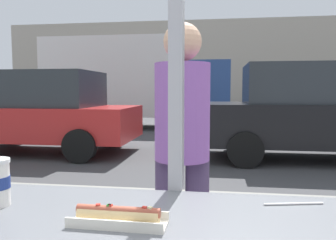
% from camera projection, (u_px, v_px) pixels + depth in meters
% --- Properties ---
extents(ground_plane, '(60.00, 60.00, 0.00)m').
position_uv_depth(ground_plane, '(211.00, 140.00, 9.13)').
color(ground_plane, '#424244').
extents(building_facade_far, '(28.00, 1.20, 5.86)m').
position_uv_depth(building_facade_far, '(215.00, 66.00, 22.04)').
color(building_facade_far, '#A89E8E').
rests_on(building_facade_far, ground).
extents(hotdog_tray_near, '(0.26, 0.10, 0.05)m').
position_uv_depth(hotdog_tray_near, '(118.00, 216.00, 0.89)').
color(hotdog_tray_near, silver).
rests_on(hotdog_tray_near, window_counter).
extents(loose_straw, '(0.19, 0.05, 0.01)m').
position_uv_depth(loose_straw, '(294.00, 204.00, 1.05)').
color(loose_straw, white).
rests_on(loose_straw, window_counter).
extents(parked_car_red, '(4.15, 2.04, 1.76)m').
position_uv_depth(parked_car_red, '(42.00, 112.00, 7.29)').
color(parked_car_red, red).
rests_on(parked_car_red, ground).
extents(parked_car_black, '(4.33, 1.97, 1.85)m').
position_uv_depth(parked_car_black, '(310.00, 113.00, 6.49)').
color(parked_car_black, black).
rests_on(parked_car_black, ground).
extents(box_truck, '(6.58, 2.44, 3.20)m').
position_uv_depth(box_truck, '(133.00, 81.00, 12.28)').
color(box_truck, silver).
rests_on(box_truck, ground).
extents(pedestrian, '(0.32, 0.32, 1.63)m').
position_uv_depth(pedestrian, '(182.00, 144.00, 1.96)').
color(pedestrian, '#453559').
rests_on(pedestrian, sidewalk_strip).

